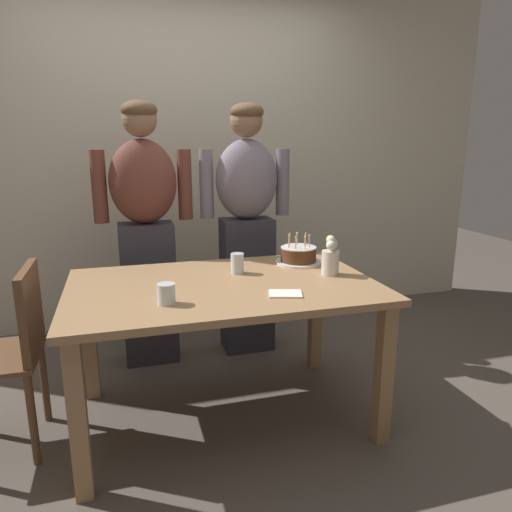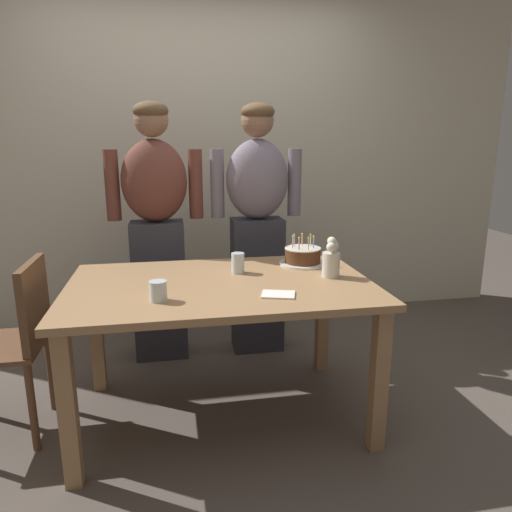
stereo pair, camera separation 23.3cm
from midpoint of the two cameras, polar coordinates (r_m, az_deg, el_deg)
ground_plane at (r=2.65m, az=-6.38°, el=-18.81°), size 10.00×10.00×0.00m
back_wall at (r=3.78m, az=-11.05°, el=11.65°), size 5.20×0.10×2.60m
dining_table at (r=2.37m, az=-6.79°, el=-5.58°), size 1.50×0.96×0.74m
birthday_cake at (r=2.69m, az=2.71°, el=0.04°), size 0.27×0.27×0.17m
water_glass_near at (r=2.49m, az=-4.97°, el=-0.94°), size 0.07×0.07×0.11m
water_glass_far at (r=2.08m, az=-14.03°, el=-4.54°), size 0.08×0.08×0.09m
napkin_stack at (r=2.15m, az=0.49°, el=-4.65°), size 0.18×0.15×0.01m
flower_vase at (r=2.46m, az=6.38°, el=-0.10°), size 0.09×0.09×0.21m
person_man_bearded at (r=3.07m, az=-15.38°, el=2.95°), size 0.61×0.27×1.66m
person_woman_cardigan at (r=3.14m, az=-3.26°, el=3.68°), size 0.61×0.27×1.66m
dining_chair at (r=2.51m, az=-30.06°, el=-9.34°), size 0.42×0.42×0.87m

